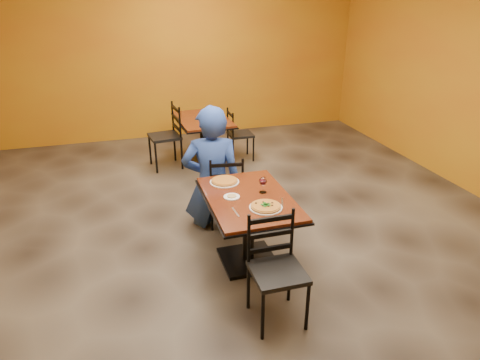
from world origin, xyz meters
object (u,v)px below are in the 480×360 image
object	(u,v)px
plate_main	(266,208)
pizza_main	(266,206)
chair_main_far	(225,189)
wine_glass	(263,184)
chair_second_right	(240,135)
table_main	(249,214)
chair_main_near	(278,273)
plate_far	(224,182)
chair_second_left	(165,137)
side_plate	(232,197)
diner	(212,167)
table_second	(203,130)
pizza_far	(224,181)

from	to	relation	value
plate_main	pizza_main	size ratio (longest dim) A/B	1.09
chair_main_far	plate_main	distance (m)	1.19
plate_main	wine_glass	xyz separation A→B (m)	(0.09, 0.33, 0.08)
chair_second_right	table_main	bearing A→B (deg)	165.59
chair_main_near	plate_far	distance (m)	1.32
chair_main_far	chair_second_left	distance (m)	2.06
wine_glass	side_plate	bearing A→B (deg)	-176.89
table_main	plate_far	size ratio (longest dim) A/B	3.97
diner	wine_glass	bearing A→B (deg)	122.66
chair_second_left	wine_glass	xyz separation A→B (m)	(0.63, -2.83, 0.34)
table_second	chair_main_far	bearing A→B (deg)	-94.81
table_main	wine_glass	size ratio (longest dim) A/B	6.83
table_main	chair_main_near	world-z (taller)	chair_main_near
diner	side_plate	world-z (taller)	diner
table_second	chair_main_near	xyz separation A→B (m)	(-0.18, -3.77, -0.08)
wine_glass	plate_far	bearing A→B (deg)	131.58
chair_main_far	chair_second_right	xyz separation A→B (m)	(0.79, 2.01, -0.02)
table_main	plate_far	xyz separation A→B (m)	(-0.14, 0.40, 0.20)
pizza_main	side_plate	size ratio (longest dim) A/B	1.77
chair_main_far	plate_main	world-z (taller)	chair_main_far
chair_second_right	chair_second_left	bearing A→B (deg)	90.66
chair_main_far	table_main	bearing A→B (deg)	98.51
plate_main	wine_glass	bearing A→B (deg)	75.39
chair_main_near	chair_second_right	xyz separation A→B (m)	(0.80, 3.77, -0.05)
table_second	chair_second_right	xyz separation A→B (m)	(0.62, 0.00, -0.13)
chair_second_right	pizza_main	size ratio (longest dim) A/B	2.98
chair_main_far	chair_second_left	size ratio (longest dim) A/B	0.89
plate_far	chair_main_far	bearing A→B (deg)	74.95
diner	pizza_main	size ratio (longest dim) A/B	5.14
table_second	pizza_main	distance (m)	3.16
diner	chair_main_far	bearing A→B (deg)	-179.00
diner	side_plate	bearing A→B (deg)	101.55
chair_main_far	diner	xyz separation A→B (m)	(-0.15, 0.03, 0.29)
plate_main	wine_glass	distance (m)	0.35
diner	plate_far	distance (m)	0.50
table_second	chair_second_left	bearing A→B (deg)	180.00
chair_main_near	pizza_far	bearing A→B (deg)	95.36
table_main	chair_second_left	bearing A→B (deg)	99.16
pizza_far	table_second	bearing A→B (deg)	83.18
plate_far	wine_glass	distance (m)	0.47
table_second	chair_second_right	distance (m)	0.64
table_main	plate_far	distance (m)	0.47
pizza_main	table_second	bearing A→B (deg)	88.62
side_plate	table_main	bearing A→B (deg)	-13.97
chair_main_near	pizza_main	world-z (taller)	chair_main_near
chair_second_left	plate_far	bearing A→B (deg)	0.25
table_main	plate_far	bearing A→B (deg)	109.26
side_plate	diner	bearing A→B (deg)	89.98
plate_main	side_plate	world-z (taller)	same
chair_main_far	plate_main	bearing A→B (deg)	102.29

